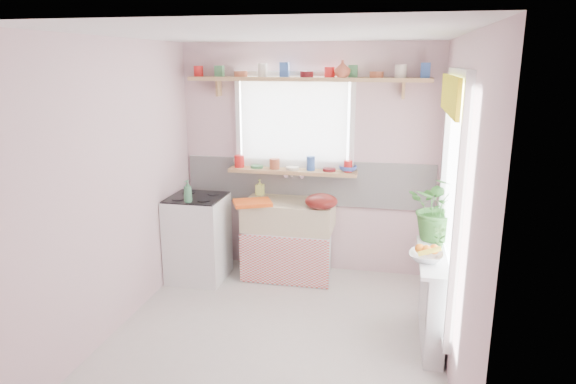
# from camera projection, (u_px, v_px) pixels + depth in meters

# --- Properties ---
(room) EXTENTS (3.20, 3.20, 3.20)m
(room) POSITION_uv_depth(u_px,v_px,m) (365.00, 165.00, 4.76)
(room) COLOR silver
(room) RESTS_ON ground
(sink_unit) EXTENTS (0.95, 0.65, 1.11)m
(sink_unit) POSITION_uv_depth(u_px,v_px,m) (289.00, 239.00, 5.57)
(sink_unit) COLOR white
(sink_unit) RESTS_ON ground
(cooker) EXTENTS (0.58, 0.58, 0.93)m
(cooker) POSITION_uv_depth(u_px,v_px,m) (198.00, 237.00, 5.52)
(cooker) COLOR white
(cooker) RESTS_ON ground
(radiator_ledge) EXTENTS (0.22, 0.95, 0.78)m
(radiator_ledge) POSITION_uv_depth(u_px,v_px,m) (433.00, 298.00, 4.25)
(radiator_ledge) COLOR white
(radiator_ledge) RESTS_ON ground
(windowsill) EXTENTS (1.40, 0.22, 0.04)m
(windowsill) POSITION_uv_depth(u_px,v_px,m) (292.00, 171.00, 5.57)
(windowsill) COLOR tan
(windowsill) RESTS_ON room
(pine_shelf) EXTENTS (2.52, 0.24, 0.04)m
(pine_shelf) POSITION_uv_depth(u_px,v_px,m) (307.00, 79.00, 5.28)
(pine_shelf) COLOR tan
(pine_shelf) RESTS_ON room
(shelf_crockery) EXTENTS (2.47, 0.11, 0.12)m
(shelf_crockery) POSITION_uv_depth(u_px,v_px,m) (307.00, 72.00, 5.26)
(shelf_crockery) COLOR red
(shelf_crockery) RESTS_ON pine_shelf
(sill_crockery) EXTENTS (1.35, 0.11, 0.12)m
(sill_crockery) POSITION_uv_depth(u_px,v_px,m) (291.00, 164.00, 5.55)
(sill_crockery) COLOR red
(sill_crockery) RESTS_ON windowsill
(dish_tray) EXTENTS (0.47, 0.42, 0.04)m
(dish_tray) POSITION_uv_depth(u_px,v_px,m) (252.00, 203.00, 5.34)
(dish_tray) COLOR #FD5A16
(dish_tray) RESTS_ON sink_unit
(colander) EXTENTS (0.39, 0.39, 0.15)m
(colander) POSITION_uv_depth(u_px,v_px,m) (321.00, 201.00, 5.18)
(colander) COLOR #5E1310
(colander) RESTS_ON sink_unit
(jade_plant) EXTENTS (0.56, 0.49, 0.59)m
(jade_plant) POSITION_uv_depth(u_px,v_px,m) (439.00, 208.00, 4.46)
(jade_plant) COLOR #37712D
(jade_plant) RESTS_ON radiator_ledge
(fruit_bowl) EXTENTS (0.30, 0.30, 0.07)m
(fruit_bowl) POSITION_uv_depth(u_px,v_px,m) (426.00, 257.00, 4.04)
(fruit_bowl) COLOR silver
(fruit_bowl) RESTS_ON radiator_ledge
(herb_pot) EXTENTS (0.12, 0.09, 0.20)m
(herb_pot) POSITION_uv_depth(u_px,v_px,m) (440.00, 237.00, 4.29)
(herb_pot) COLOR #3B702C
(herb_pot) RESTS_ON radiator_ledge
(soap_bottle_sink) EXTENTS (0.09, 0.09, 0.18)m
(soap_bottle_sink) POSITION_uv_depth(u_px,v_px,m) (260.00, 187.00, 5.71)
(soap_bottle_sink) COLOR #F2FC70
(soap_bottle_sink) RESTS_ON sink_unit
(sill_cup) EXTENTS (0.14, 0.14, 0.10)m
(sill_cup) POSITION_uv_depth(u_px,v_px,m) (239.00, 162.00, 5.73)
(sill_cup) COLOR silver
(sill_cup) RESTS_ON windowsill
(sill_bowl) EXTENTS (0.20, 0.20, 0.06)m
(sill_bowl) POSITION_uv_depth(u_px,v_px,m) (348.00, 169.00, 5.46)
(sill_bowl) COLOR #3651B0
(sill_bowl) RESTS_ON windowsill
(shelf_vase) EXTENTS (0.21, 0.21, 0.17)m
(shelf_vase) POSITION_uv_depth(u_px,v_px,m) (342.00, 69.00, 5.13)
(shelf_vase) COLOR #B05136
(shelf_vase) RESTS_ON pine_shelf
(cooker_bottle) EXTENTS (0.10, 0.10, 0.23)m
(cooker_bottle) POSITION_uv_depth(u_px,v_px,m) (188.00, 191.00, 5.17)
(cooker_bottle) COLOR #3F7E53
(cooker_bottle) RESTS_ON cooker
(fruit) EXTENTS (0.20, 0.14, 0.10)m
(fruit) POSITION_uv_depth(u_px,v_px,m) (427.00, 250.00, 4.03)
(fruit) COLOR orange
(fruit) RESTS_ON fruit_bowl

